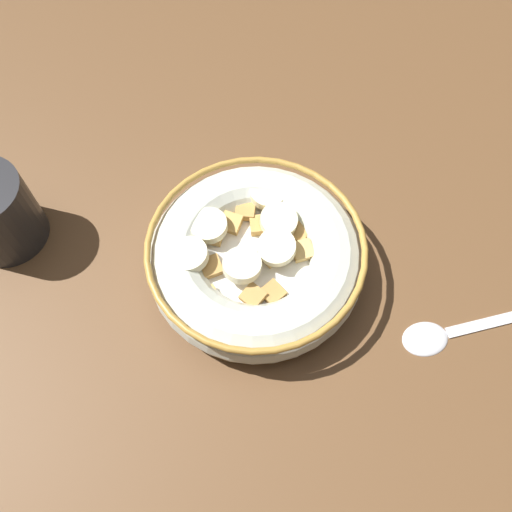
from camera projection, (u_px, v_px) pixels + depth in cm
name	position (u px, v px, depth cm)	size (l,w,h in cm)	color
ground_plane	(256.00, 275.00, 51.82)	(126.92, 126.92, 2.00)	brown
cereal_bowl	(256.00, 257.00, 48.51)	(19.60, 19.60, 5.45)	beige
spoon	(443.00, 334.00, 47.62)	(10.28, 11.58, 0.80)	silver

